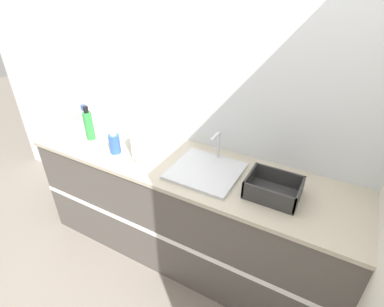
{
  "coord_description": "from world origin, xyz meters",
  "views": [
    {
      "loc": [
        0.89,
        -1.2,
        2.06
      ],
      "look_at": [
        0.07,
        0.28,
        1.01
      ],
      "focal_mm": 28.0,
      "sensor_mm": 36.0,
      "label": 1
    }
  ],
  "objects_px": {
    "sink": "(206,170)",
    "paper_towel_roll": "(140,142)",
    "bottle_blue": "(115,143)",
    "bottle_green": "(89,125)",
    "dish_rack": "(273,190)",
    "bottle_clear": "(86,120)"
  },
  "relations": [
    {
      "from": "bottle_blue",
      "to": "bottle_green",
      "type": "bearing_deg",
      "value": 168.03
    },
    {
      "from": "dish_rack",
      "to": "bottle_blue",
      "type": "height_order",
      "value": "bottle_blue"
    },
    {
      "from": "sink",
      "to": "paper_towel_roll",
      "type": "bearing_deg",
      "value": -171.98
    },
    {
      "from": "bottle_blue",
      "to": "bottle_clear",
      "type": "distance_m",
      "value": 0.47
    },
    {
      "from": "bottle_blue",
      "to": "bottle_green",
      "type": "height_order",
      "value": "bottle_green"
    },
    {
      "from": "sink",
      "to": "bottle_green",
      "type": "relative_size",
      "value": 1.62
    },
    {
      "from": "dish_rack",
      "to": "bottle_blue",
      "type": "distance_m",
      "value": 1.16
    },
    {
      "from": "bottle_clear",
      "to": "paper_towel_roll",
      "type": "bearing_deg",
      "value": -10.51
    },
    {
      "from": "sink",
      "to": "paper_towel_roll",
      "type": "xyz_separation_m",
      "value": [
        -0.49,
        -0.07,
        0.11
      ]
    },
    {
      "from": "dish_rack",
      "to": "bottle_green",
      "type": "xyz_separation_m",
      "value": [
        -1.48,
        -0.01,
        0.08
      ]
    },
    {
      "from": "bottle_clear",
      "to": "bottle_green",
      "type": "height_order",
      "value": "bottle_green"
    },
    {
      "from": "bottle_blue",
      "to": "paper_towel_roll",
      "type": "bearing_deg",
      "value": 8.71
    },
    {
      "from": "sink",
      "to": "bottle_blue",
      "type": "xyz_separation_m",
      "value": [
        -0.7,
        -0.1,
        0.06
      ]
    },
    {
      "from": "bottle_clear",
      "to": "sink",
      "type": "bearing_deg",
      "value": -2.67
    },
    {
      "from": "bottle_clear",
      "to": "dish_rack",
      "type": "bearing_deg",
      "value": -2.76
    },
    {
      "from": "sink",
      "to": "bottle_green",
      "type": "xyz_separation_m",
      "value": [
        -1.02,
        -0.03,
        0.11
      ]
    },
    {
      "from": "paper_towel_roll",
      "to": "sink",
      "type": "bearing_deg",
      "value": 8.02
    },
    {
      "from": "sink",
      "to": "bottle_blue",
      "type": "bearing_deg",
      "value": -171.77
    },
    {
      "from": "bottle_green",
      "to": "bottle_clear",
      "type": "bearing_deg",
      "value": 145.14
    },
    {
      "from": "bottle_green",
      "to": "paper_towel_roll",
      "type": "bearing_deg",
      "value": -3.66
    },
    {
      "from": "bottle_green",
      "to": "dish_rack",
      "type": "bearing_deg",
      "value": 0.41
    },
    {
      "from": "bottle_clear",
      "to": "bottle_blue",
      "type": "bearing_deg",
      "value": -19.31
    }
  ]
}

